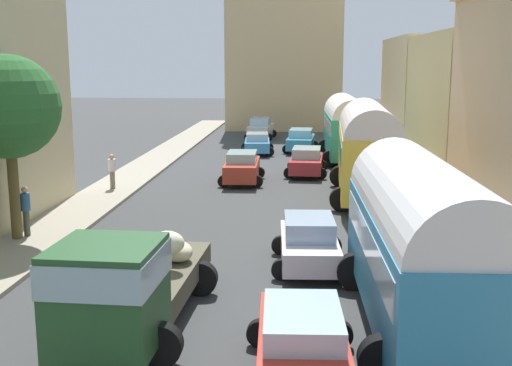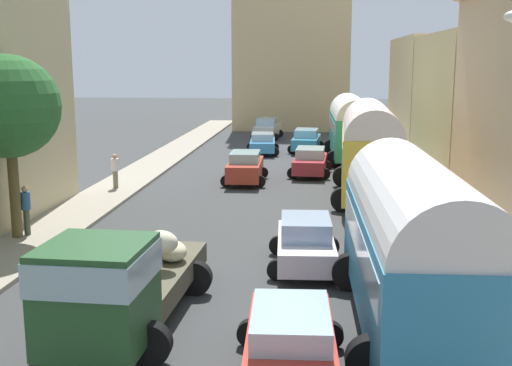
{
  "view_description": "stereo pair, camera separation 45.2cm",
  "coord_description": "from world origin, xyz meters",
  "px_view_note": "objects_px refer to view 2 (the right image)",
  "views": [
    {
      "loc": [
        1.73,
        -2.47,
        6.04
      ],
      "look_at": [
        0.0,
        21.09,
        1.53
      ],
      "focal_mm": 44.82,
      "sensor_mm": 36.0,
      "label": 1
    },
    {
      "loc": [
        2.18,
        -2.44,
        6.04
      ],
      "look_at": [
        0.0,
        21.09,
        1.53
      ],
      "focal_mm": 44.82,
      "sensor_mm": 36.0,
      "label": 2
    }
  ],
  "objects_px": {
    "parked_bus_2": "(351,125)",
    "car_6": "(306,140)",
    "parked_bus_0": "(414,239)",
    "car_4": "(306,242)",
    "cargo_truck_0": "(119,282)",
    "pedestrian_0": "(26,208)",
    "parked_bus_1": "(370,146)",
    "car_1": "(263,143)",
    "pedestrian_4": "(115,170)",
    "car_5": "(310,161)",
    "car_3": "(290,343)",
    "car_2": "(267,128)",
    "car_0": "(245,167)"
  },
  "relations": [
    {
      "from": "parked_bus_2",
      "to": "car_5",
      "type": "xyz_separation_m",
      "value": [
        -2.43,
        -5.22,
        -1.46
      ]
    },
    {
      "from": "car_0",
      "to": "car_4",
      "type": "bearing_deg",
      "value": -76.19
    },
    {
      "from": "car_3",
      "to": "car_0",
      "type": "bearing_deg",
      "value": 98.7
    },
    {
      "from": "car_0",
      "to": "car_6",
      "type": "xyz_separation_m",
      "value": [
        2.91,
        11.69,
        -0.02
      ]
    },
    {
      "from": "car_4",
      "to": "car_6",
      "type": "distance_m",
      "value": 24.95
    },
    {
      "from": "car_3",
      "to": "parked_bus_0",
      "type": "bearing_deg",
      "value": 42.76
    },
    {
      "from": "car_2",
      "to": "car_4",
      "type": "bearing_deg",
      "value": -83.66
    },
    {
      "from": "parked_bus_1",
      "to": "parked_bus_0",
      "type": "bearing_deg",
      "value": -90.77
    },
    {
      "from": "parked_bus_0",
      "to": "parked_bus_2",
      "type": "relative_size",
      "value": 1.0
    },
    {
      "from": "parked_bus_2",
      "to": "car_6",
      "type": "distance_m",
      "value": 5.05
    },
    {
      "from": "cargo_truck_0",
      "to": "pedestrian_0",
      "type": "xyz_separation_m",
      "value": [
        -5.67,
        7.65,
        -0.24
      ]
    },
    {
      "from": "car_2",
      "to": "pedestrian_0",
      "type": "xyz_separation_m",
      "value": [
        -6.1,
        -29.66,
        0.25
      ]
    },
    {
      "from": "car_4",
      "to": "pedestrian_4",
      "type": "xyz_separation_m",
      "value": [
        -9.14,
        10.6,
        0.26
      ]
    },
    {
      "from": "parked_bus_2",
      "to": "car_2",
      "type": "distance_m",
      "value": 12.51
    },
    {
      "from": "car_3",
      "to": "car_4",
      "type": "bearing_deg",
      "value": 88.51
    },
    {
      "from": "car_4",
      "to": "pedestrian_0",
      "type": "xyz_separation_m",
      "value": [
        -9.64,
        2.23,
        0.32
      ]
    },
    {
      "from": "parked_bus_2",
      "to": "car_4",
      "type": "relative_size",
      "value": 2.14
    },
    {
      "from": "parked_bus_2",
      "to": "car_2",
      "type": "xyz_separation_m",
      "value": [
        -5.96,
        10.91,
        -1.37
      ]
    },
    {
      "from": "car_5",
      "to": "car_3",
      "type": "bearing_deg",
      "value": -90.43
    },
    {
      "from": "car_1",
      "to": "pedestrian_4",
      "type": "distance_m",
      "value": 14.18
    },
    {
      "from": "car_1",
      "to": "car_6",
      "type": "relative_size",
      "value": 0.87
    },
    {
      "from": "parked_bus_2",
      "to": "car_0",
      "type": "bearing_deg",
      "value": -126.32
    },
    {
      "from": "parked_bus_0",
      "to": "car_4",
      "type": "height_order",
      "value": "parked_bus_0"
    },
    {
      "from": "car_4",
      "to": "pedestrian_0",
      "type": "bearing_deg",
      "value": 166.96
    },
    {
      "from": "parked_bus_0",
      "to": "car_4",
      "type": "bearing_deg",
      "value": 118.97
    },
    {
      "from": "car_2",
      "to": "car_1",
      "type": "bearing_deg",
      "value": -87.83
    },
    {
      "from": "car_5",
      "to": "parked_bus_2",
      "type": "bearing_deg",
      "value": 65.06
    },
    {
      "from": "parked_bus_1",
      "to": "car_4",
      "type": "bearing_deg",
      "value": -104.93
    },
    {
      "from": "cargo_truck_0",
      "to": "pedestrian_4",
      "type": "height_order",
      "value": "cargo_truck_0"
    },
    {
      "from": "car_4",
      "to": "pedestrian_4",
      "type": "height_order",
      "value": "pedestrian_4"
    },
    {
      "from": "car_4",
      "to": "car_5",
      "type": "relative_size",
      "value": 0.96
    },
    {
      "from": "car_3",
      "to": "cargo_truck_0",
      "type": "bearing_deg",
      "value": 159.25
    },
    {
      "from": "car_1",
      "to": "pedestrian_0",
      "type": "xyz_separation_m",
      "value": [
        -6.42,
        -21.25,
        0.37
      ]
    },
    {
      "from": "cargo_truck_0",
      "to": "car_5",
      "type": "bearing_deg",
      "value": 79.4
    },
    {
      "from": "car_2",
      "to": "car_6",
      "type": "bearing_deg",
      "value": -65.31
    },
    {
      "from": "car_1",
      "to": "pedestrian_0",
      "type": "relative_size",
      "value": 2.02
    },
    {
      "from": "parked_bus_2",
      "to": "cargo_truck_0",
      "type": "height_order",
      "value": "parked_bus_2"
    },
    {
      "from": "car_0",
      "to": "parked_bus_1",
      "type": "bearing_deg",
      "value": -29.5
    },
    {
      "from": "car_4",
      "to": "car_6",
      "type": "relative_size",
      "value": 0.92
    },
    {
      "from": "car_6",
      "to": "car_0",
      "type": "bearing_deg",
      "value": -103.97
    },
    {
      "from": "parked_bus_1",
      "to": "parked_bus_2",
      "type": "distance_m",
      "value": 11.07
    },
    {
      "from": "parked_bus_1",
      "to": "car_1",
      "type": "xyz_separation_m",
      "value": [
        -5.87,
        13.56,
        -1.65
      ]
    },
    {
      "from": "parked_bus_1",
      "to": "car_1",
      "type": "height_order",
      "value": "parked_bus_1"
    },
    {
      "from": "parked_bus_1",
      "to": "pedestrian_4",
      "type": "height_order",
      "value": "parked_bus_1"
    },
    {
      "from": "car_2",
      "to": "car_0",
      "type": "bearing_deg",
      "value": -89.13
    },
    {
      "from": "car_6",
      "to": "pedestrian_0",
      "type": "bearing_deg",
      "value": -112.24
    },
    {
      "from": "parked_bus_2",
      "to": "car_4",
      "type": "bearing_deg",
      "value": -96.57
    },
    {
      "from": "parked_bus_1",
      "to": "car_3",
      "type": "distance_m",
      "value": 17.09
    },
    {
      "from": "parked_bus_1",
      "to": "car_0",
      "type": "distance_m",
      "value": 6.96
    },
    {
      "from": "car_0",
      "to": "car_5",
      "type": "height_order",
      "value": "car_0"
    }
  ]
}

